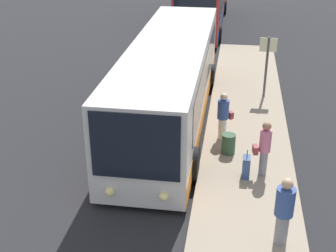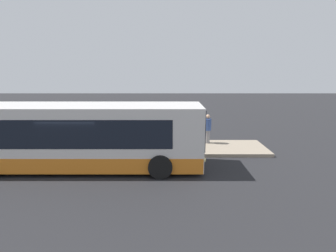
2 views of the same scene
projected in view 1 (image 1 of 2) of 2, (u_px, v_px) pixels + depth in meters
name	position (u px, v px, depth m)	size (l,w,h in m)	color
ground	(165.00, 120.00, 17.70)	(80.00, 80.00, 0.00)	#232326
platform	(246.00, 123.00, 17.26)	(20.00, 2.89, 0.18)	gray
bus_lead	(170.00, 82.00, 17.12)	(11.97, 2.90, 3.03)	silver
passenger_boarding	(284.00, 209.00, 10.74)	(0.49, 0.49, 1.78)	gray
passenger_waiting	(223.00, 114.00, 15.62)	(0.61, 0.63, 1.65)	silver
passenger_with_bags	(264.00, 146.00, 13.50)	(0.38, 0.54, 1.71)	gray
suitcase	(246.00, 167.00, 13.64)	(0.39, 0.21, 0.90)	#334C7F
sign_post	(267.00, 59.00, 18.68)	(0.10, 0.68, 2.51)	#4C4C51
trash_bin	(228.00, 144.00, 14.94)	(0.44, 0.44, 0.65)	#2D4C33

